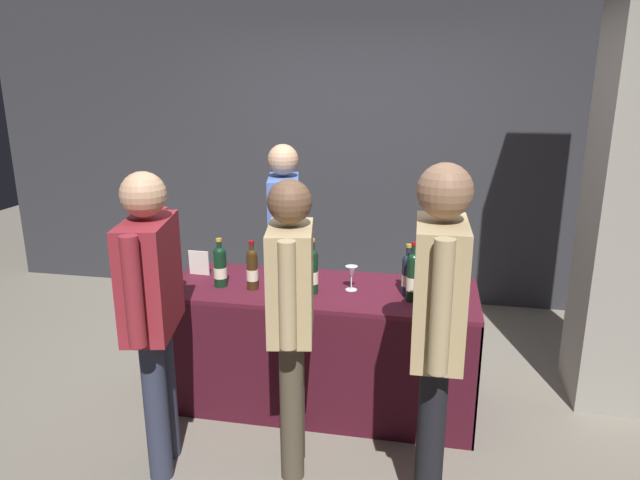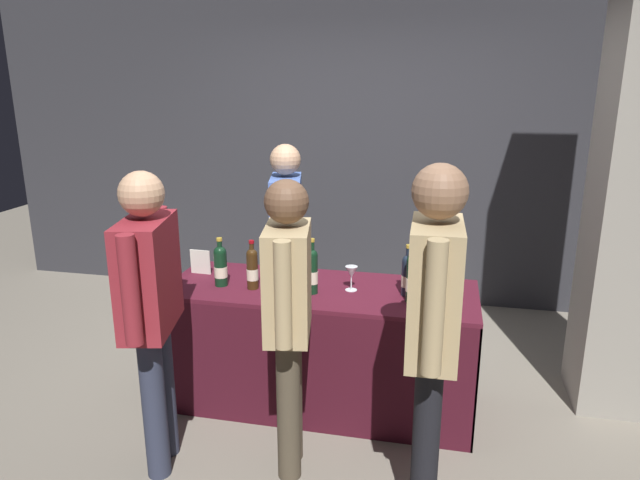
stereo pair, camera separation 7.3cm
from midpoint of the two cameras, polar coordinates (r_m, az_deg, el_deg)
The scene contains 15 objects.
ground_plane at distance 3.79m, azimuth 0.57°, elevation -15.76°, with size 12.00×12.00×0.00m, color gray.
back_partition at distance 5.17m, azimuth 5.08°, elevation 8.95°, with size 7.09×0.12×2.74m, color #2D2D33.
tasting_table at distance 3.54m, azimuth 0.60°, elevation -8.41°, with size 1.87×0.69×0.77m.
featured_wine_bottle at distance 3.41m, azimuth -6.20°, elevation -2.80°, with size 0.07×0.07×0.30m.
display_bottle_0 at distance 3.49m, azimuth -9.35°, elevation -2.51°, with size 0.08×0.08×0.30m.
display_bottle_1 at distance 3.32m, azimuth -0.18°, elevation -3.06°, with size 0.07×0.07×0.33m.
display_bottle_2 at distance 3.24m, azimuth 9.87°, elevation -3.68°, with size 0.07×0.07×0.35m.
display_bottle_3 at distance 3.34m, azimuth 9.41°, elevation -3.41°, with size 0.07×0.07×0.30m.
wine_glass_near_vendor at distance 3.38m, azimuth 3.79°, elevation -3.29°, with size 0.07×0.07×0.15m.
flower_vase at distance 3.40m, azimuth -2.74°, elevation -3.22°, with size 0.11×0.11×0.38m.
brochure_stand at distance 3.74m, azimuth -11.35°, elevation -2.17°, with size 0.14×0.01×0.16m, color silver.
vendor_presenter at distance 4.07m, azimuth -2.87°, elevation 0.87°, with size 0.31×0.62×1.56m.
taster_foreground_right at distance 2.80m, azimuth -2.46°, elevation -6.63°, with size 0.28×0.56×1.54m.
taster_foreground_left at distance 2.92m, azimuth -15.96°, elevation -5.57°, with size 0.31×0.62×1.57m.
taster_foreground_centre at distance 2.49m, azimuth 12.05°, elevation -7.73°, with size 0.23×0.58×1.66m.
Camera 2 is at (0.70, -3.15, 1.98)m, focal length 31.92 mm.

